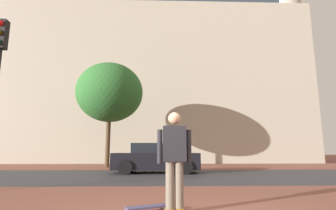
{
  "coord_description": "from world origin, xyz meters",
  "views": [
    {
      "loc": [
        -0.48,
        -3.83,
        1.04
      ],
      "look_at": [
        -0.06,
        8.99,
        3.3
      ],
      "focal_mm": 27.98,
      "sensor_mm": 36.0,
      "label": 1
    }
  ],
  "objects": [
    {
      "name": "car_black",
      "position": [
        -0.65,
        9.19,
        0.68
      ],
      "size": [
        4.11,
        2.12,
        1.41
      ],
      "color": "black",
      "rests_on": "ground_plane"
    },
    {
      "name": "street_asphalt_strip",
      "position": [
        0.0,
        7.69,
        0.0
      ],
      "size": [
        120.0,
        6.82,
        0.0
      ],
      "primitive_type": "cube",
      "color": "#38383D",
      "rests_on": "ground_plane"
    },
    {
      "name": "person_skater",
      "position": [
        -0.22,
        0.86,
        0.96
      ],
      "size": [
        0.61,
        0.32,
        1.73
      ],
      "color": "#706656",
      "rests_on": "ground_plane"
    },
    {
      "name": "landmark_building",
      "position": [
        -1.23,
        25.44,
        9.17
      ],
      "size": [
        29.19,
        14.85,
        36.55
      ],
      "color": "#B2A893",
      "rests_on": "ground_plane"
    },
    {
      "name": "ground_plane",
      "position": [
        0.0,
        10.0,
        0.0
      ],
      "size": [
        120.0,
        120.0,
        0.0
      ],
      "primitive_type": "plane",
      "color": "brown"
    },
    {
      "name": "skateboard",
      "position": [
        -0.66,
        0.93,
        0.09
      ],
      "size": [
        0.81,
        0.52,
        0.11
      ],
      "color": "#46436D",
      "rests_on": "ground_plane"
    },
    {
      "name": "tree_curb_far",
      "position": [
        -3.86,
        13.55,
        4.93
      ],
      "size": [
        4.44,
        4.44,
        6.94
      ],
      "color": "#4C3823",
      "rests_on": "ground_plane"
    }
  ]
}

